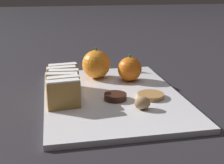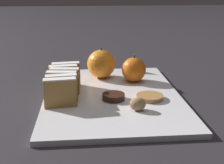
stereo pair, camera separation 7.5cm
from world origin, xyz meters
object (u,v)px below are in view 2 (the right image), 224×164
orange_far (101,64)px  chocolate_cookie (114,97)px  orange_near (134,70)px  walnut (138,104)px

orange_far → chocolate_cookie: (0.02, -0.18, -0.03)m
orange_near → orange_far: size_ratio=0.85×
walnut → chocolate_cookie: size_ratio=0.66×
orange_near → walnut: bearing=-96.5°
orange_near → chocolate_cookie: 0.15m
orange_far → chocolate_cookie: orange_far is taller
walnut → orange_far: bearing=104.5°
orange_near → orange_far: 0.10m
orange_far → chocolate_cookie: bearing=-83.8°
chocolate_cookie → walnut: bearing=-56.8°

